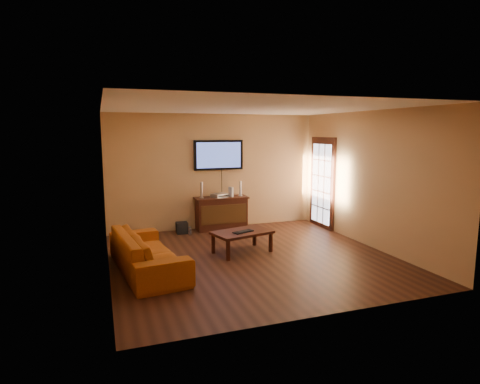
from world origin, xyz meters
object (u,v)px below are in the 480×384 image
game_console (231,192)px  television (219,155)px  av_receiver (220,195)px  speaker_right (240,189)px  media_console (221,213)px  subwoofer (182,228)px  speaker_left (202,191)px  bottle (190,231)px  coffee_table (242,234)px  sofa (147,245)px  keyboard (243,232)px

game_console → television: bearing=125.1°
av_receiver → game_console: (0.27, -0.02, 0.07)m
speaker_right → game_console: (-0.25, -0.03, -0.05)m
media_console → speaker_right: size_ratio=3.51×
television → game_console: (0.24, -0.20, -0.86)m
av_receiver → subwoofer: 1.16m
speaker_left → game_console: speaker_left is taller
subwoofer → bottle: subwoofer is taller
media_console → speaker_left: size_ratio=3.34×
coffee_table → game_console: (0.40, 1.90, 0.52)m
speaker_right → bottle: 1.60m
speaker_left → av_receiver: 0.45m
television → sofa: size_ratio=0.54×
television → coffee_table: size_ratio=0.98×
media_console → sofa: (-1.98, -2.34, 0.04)m
media_console → bottle: media_console is taller
sofa → television: bearing=-45.4°
speaker_left → keyboard: bearing=-81.5°
game_console → keyboard: size_ratio=0.52×
media_console → subwoofer: media_console is taller
bottle → keyboard: (0.66, -1.69, 0.34)m
keyboard → speaker_right: bearing=72.0°
game_console → subwoofer: 1.42m
speaker_left → av_receiver: speaker_left is taller
sofa → speaker_left: bearing=-40.2°
media_console → av_receiver: av_receiver is taller
speaker_right → sofa: bearing=-136.2°
speaker_left → av_receiver: (0.44, 0.01, -0.13)m
sofa → game_console: size_ratio=9.84×
game_console → coffee_table: bearing=-116.4°
speaker_left → keyboard: (0.30, -2.00, -0.51)m
subwoofer → keyboard: (0.79, -1.92, 0.30)m
sofa → subwoofer: size_ratio=8.77×
game_console → speaker_left: bearing=164.2°
coffee_table → speaker_left: (-0.30, 1.92, 0.58)m
coffee_table → bottle: 1.77m
speaker_right → bottle: bearing=-166.3°
speaker_right → subwoofer: speaker_right is taller
speaker_left → subwoofer: (-0.49, -0.08, -0.82)m
speaker_left → subwoofer: speaker_left is taller
coffee_table → av_receiver: (0.13, 1.93, 0.45)m
sofa → bottle: size_ratio=11.14×
sofa → coffee_table: bearing=-84.2°
coffee_table → sofa: (-1.82, -0.43, 0.07)m
speaker_right → bottle: size_ratio=1.78×
bottle → sofa: bearing=-119.4°
media_console → game_console: game_console is taller
keyboard → subwoofer: bearing=112.4°
coffee_table → sofa: size_ratio=0.55×
media_console → sofa: 3.06m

